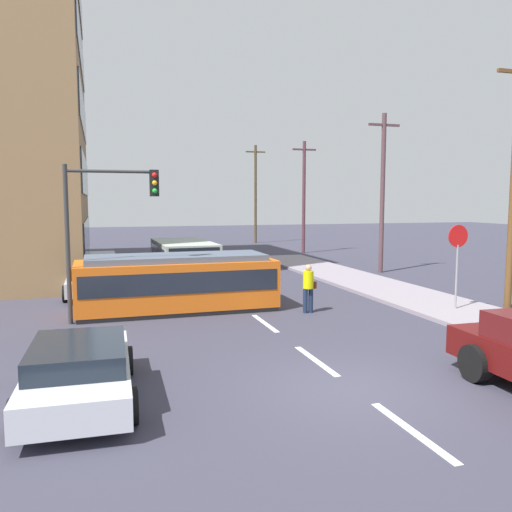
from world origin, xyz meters
name	(u,v)px	position (x,y,z in m)	size (l,w,h in m)	color
ground_plane	(233,300)	(0.00, 10.00, 0.00)	(120.00, 120.00, 0.00)	#383747
sidewalk_curb_right	(448,308)	(6.80, 6.00, 0.07)	(3.20, 36.00, 0.14)	gray
lane_stripe_0	(412,431)	(0.00, -2.00, 0.01)	(0.16, 2.40, 0.01)	silver
lane_stripe_1	(316,361)	(0.00, 2.00, 0.01)	(0.16, 2.40, 0.01)	silver
lane_stripe_2	(265,323)	(0.00, 6.00, 0.01)	(0.16, 2.40, 0.01)	silver
lane_stripe_3	(208,282)	(0.00, 14.76, 0.01)	(0.16, 2.40, 0.01)	silver
lane_stripe_4	(188,267)	(0.00, 20.76, 0.01)	(0.16, 2.40, 0.01)	silver
streetcar_tram	(177,282)	(-2.35, 8.76, 1.01)	(6.82, 2.59, 1.96)	orange
city_bus	(184,258)	(-1.01, 15.68, 1.08)	(2.65, 5.41, 1.88)	#ACB7A9
pedestrian_crossing	(308,286)	(1.91, 7.05, 0.94)	(0.48, 0.36, 1.67)	#192743
parked_sedan_near	(79,370)	(-5.34, 0.94, 0.62)	(2.15, 4.42, 1.19)	silver
parked_sedan_mid	(91,280)	(-5.28, 12.72, 0.62)	(2.09, 4.24, 1.19)	silver
parked_sedan_far	(98,264)	(-4.99, 18.23, 0.62)	(2.09, 4.39, 1.19)	navy
stop_sign	(458,249)	(6.79, 5.64, 2.19)	(0.76, 0.07, 2.88)	gray
traffic_light_mast	(105,212)	(-4.70, 7.70, 3.47)	(2.88, 0.33, 4.94)	#333333
utility_pole_mid	(382,191)	(9.55, 15.31, 4.38)	(1.80, 0.24, 8.39)	brown
utility_pole_far	(304,195)	(9.52, 26.25, 4.25)	(1.80, 0.24, 8.13)	brown
utility_pole_distant	(255,193)	(8.78, 35.99, 4.59)	(1.80, 0.24, 8.81)	#4F4228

